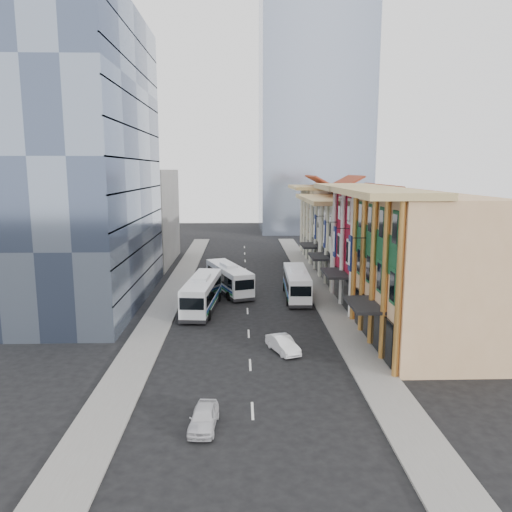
{
  "coord_description": "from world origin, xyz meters",
  "views": [
    {
      "loc": [
        -0.62,
        -33.25,
        13.92
      ],
      "look_at": [
        0.96,
        18.52,
        4.99
      ],
      "focal_mm": 35.0,
      "sensor_mm": 36.0,
      "label": 1
    }
  ],
  "objects_px": {
    "sedan_left": "(204,417)",
    "sedan_right": "(283,344)",
    "bus_left_near": "(202,293)",
    "bus_left_far": "(229,278)",
    "office_tower": "(80,159)",
    "shophouse_tan": "(426,272)",
    "bus_right": "(297,283)"
  },
  "relations": [
    {
      "from": "bus_left_far",
      "to": "shophouse_tan",
      "type": "bearing_deg",
      "value": -67.78
    },
    {
      "from": "bus_left_far",
      "to": "sedan_left",
      "type": "xyz_separation_m",
      "value": [
        -0.67,
        -30.79,
        -1.1
      ]
    },
    {
      "from": "bus_left_far",
      "to": "bus_left_near",
      "type": "bearing_deg",
      "value": -128.85
    },
    {
      "from": "shophouse_tan",
      "to": "bus_left_near",
      "type": "height_order",
      "value": "shophouse_tan"
    },
    {
      "from": "bus_right",
      "to": "bus_left_near",
      "type": "bearing_deg",
      "value": -153.75
    },
    {
      "from": "sedan_left",
      "to": "sedan_right",
      "type": "height_order",
      "value": "sedan_right"
    },
    {
      "from": "bus_right",
      "to": "sedan_right",
      "type": "distance_m",
      "value": 17.03
    },
    {
      "from": "sedan_right",
      "to": "shophouse_tan",
      "type": "bearing_deg",
      "value": -13.83
    },
    {
      "from": "office_tower",
      "to": "sedan_left",
      "type": "bearing_deg",
      "value": -61.98
    },
    {
      "from": "shophouse_tan",
      "to": "bus_left_far",
      "type": "xyz_separation_m",
      "value": [
        -16.03,
        17.93,
        -4.3
      ]
    },
    {
      "from": "shophouse_tan",
      "to": "bus_right",
      "type": "distance_m",
      "value": 17.99
    },
    {
      "from": "bus_left_far",
      "to": "sedan_right",
      "type": "distance_m",
      "value": 19.99
    },
    {
      "from": "bus_left_near",
      "to": "bus_left_far",
      "type": "relative_size",
      "value": 1.04
    },
    {
      "from": "office_tower",
      "to": "sedan_left",
      "type": "relative_size",
      "value": 8.43
    },
    {
      "from": "office_tower",
      "to": "bus_left_far",
      "type": "bearing_deg",
      "value": 14.71
    },
    {
      "from": "bus_left_near",
      "to": "sedan_left",
      "type": "height_order",
      "value": "bus_left_near"
    },
    {
      "from": "bus_right",
      "to": "sedan_right",
      "type": "bearing_deg",
      "value": -98.08
    },
    {
      "from": "office_tower",
      "to": "sedan_right",
      "type": "height_order",
      "value": "office_tower"
    },
    {
      "from": "shophouse_tan",
      "to": "bus_right",
      "type": "bearing_deg",
      "value": 119.13
    },
    {
      "from": "bus_right",
      "to": "sedan_left",
      "type": "relative_size",
      "value": 2.93
    },
    {
      "from": "shophouse_tan",
      "to": "bus_right",
      "type": "height_order",
      "value": "shophouse_tan"
    },
    {
      "from": "office_tower",
      "to": "bus_right",
      "type": "relative_size",
      "value": 2.88
    },
    {
      "from": "bus_left_far",
      "to": "bus_right",
      "type": "relative_size",
      "value": 1.02
    },
    {
      "from": "bus_left_far",
      "to": "office_tower",
      "type": "bearing_deg",
      "value": 175.12
    },
    {
      "from": "office_tower",
      "to": "bus_left_near",
      "type": "distance_m",
      "value": 18.46
    },
    {
      "from": "bus_left_far",
      "to": "bus_right",
      "type": "distance_m",
      "value": 8.0
    },
    {
      "from": "bus_right",
      "to": "bus_left_far",
      "type": "bearing_deg",
      "value": 162.26
    },
    {
      "from": "sedan_left",
      "to": "sedan_right",
      "type": "relative_size",
      "value": 0.93
    },
    {
      "from": "sedan_right",
      "to": "bus_left_near",
      "type": "bearing_deg",
      "value": 99.19
    },
    {
      "from": "bus_right",
      "to": "sedan_left",
      "type": "xyz_separation_m",
      "value": [
        -8.21,
        -28.11,
        -1.07
      ]
    },
    {
      "from": "sedan_left",
      "to": "sedan_right",
      "type": "xyz_separation_m",
      "value": [
        5.29,
        11.37,
        0.03
      ]
    },
    {
      "from": "shophouse_tan",
      "to": "sedan_left",
      "type": "height_order",
      "value": "shophouse_tan"
    }
  ]
}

